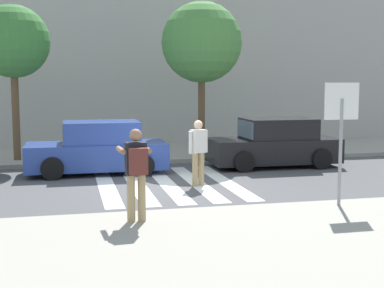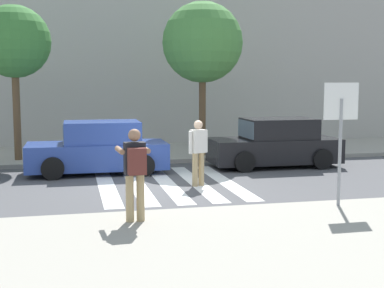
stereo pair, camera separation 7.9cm
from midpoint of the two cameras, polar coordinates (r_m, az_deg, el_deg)
ground_plane at (r=14.18m, az=-2.39°, el=-4.39°), size 120.00×120.00×0.00m
sidewalk_near at (r=8.33m, az=5.52°, el=-11.92°), size 60.00×6.00×0.14m
sidewalk_far at (r=20.02m, az=-5.50°, el=-0.95°), size 60.00×4.80×0.14m
building_facade_far at (r=24.23m, az=-6.94°, el=8.76°), size 56.00×4.00×7.23m
crosswalk_stripe_0 at (r=14.18m, az=-8.93°, el=-4.45°), size 0.44×5.20×0.01m
crosswalk_stripe_1 at (r=14.25m, az=-5.71°, el=-4.34°), size 0.44×5.20×0.01m
crosswalk_stripe_2 at (r=14.37m, az=-2.54°, el=-4.22°), size 0.44×5.20×0.01m
crosswalk_stripe_3 at (r=14.53m, az=0.58°, el=-4.10°), size 0.44×5.20×0.01m
crosswalk_stripe_4 at (r=14.73m, az=3.61°, el=-3.96°), size 0.44×5.20×0.01m
stop_sign at (r=11.44m, az=15.77°, el=2.84°), size 0.76×0.08×2.56m
photographer_with_backpack at (r=9.84m, az=-5.87°, el=-2.44°), size 0.62×0.87×1.72m
pedestrian_crossing at (r=13.89m, az=0.83°, el=-0.54°), size 0.55×0.36×1.72m
parked_car_blue at (r=16.13m, az=-9.79°, el=-0.52°), size 4.10×1.92×1.55m
parked_car_black at (r=17.34m, az=9.00°, el=-0.01°), size 4.10×1.92×1.55m
street_tree_west at (r=18.50m, az=-18.33°, el=10.25°), size 2.36×2.36×5.05m
street_tree_center at (r=18.71m, az=1.25°, el=10.74°), size 2.78×2.78×5.31m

